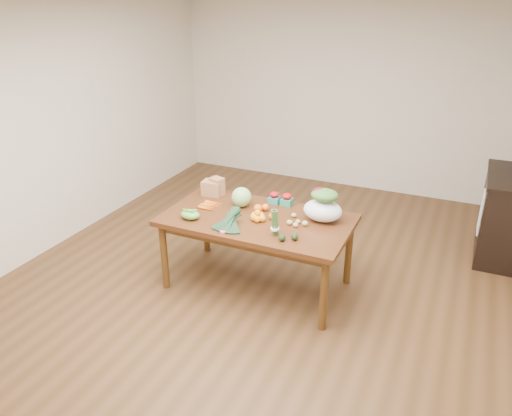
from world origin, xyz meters
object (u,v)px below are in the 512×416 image
at_px(mandarin_cluster, 257,215).
at_px(kale_bunch, 228,221).
at_px(paper_bag, 212,187).
at_px(salad_bag, 323,207).
at_px(cabbage, 242,197).
at_px(asparagus_bundle, 275,222).
at_px(dining_table, 257,252).
at_px(cabinet, 506,216).

relative_size(mandarin_cluster, kale_bunch, 0.45).
height_order(paper_bag, salad_bag, salad_bag).
bearing_deg(cabbage, paper_bag, 160.85).
height_order(cabbage, salad_bag, salad_bag).
height_order(asparagus_bundle, salad_bag, salad_bag).
height_order(dining_table, kale_bunch, kale_bunch).
distance_m(dining_table, cabbage, 0.57).
relative_size(paper_bag, asparagus_bundle, 1.08).
height_order(cabbage, asparagus_bundle, asparagus_bundle).
bearing_deg(paper_bag, dining_table, -25.97).
distance_m(dining_table, paper_bag, 0.87).
bearing_deg(salad_bag, cabinet, 42.43).
bearing_deg(cabbage, salad_bag, 0.83).
bearing_deg(kale_bunch, mandarin_cluster, 60.25).
height_order(mandarin_cluster, kale_bunch, kale_bunch).
height_order(dining_table, cabinet, cabinet).
distance_m(dining_table, kale_bunch, 0.58).
bearing_deg(mandarin_cluster, paper_bag, 152.10).
relative_size(dining_table, cabinet, 1.75).
xyz_separation_m(dining_table, asparagus_bundle, (0.29, -0.27, 0.50)).
height_order(dining_table, asparagus_bundle, asparagus_bundle).
relative_size(mandarin_cluster, asparagus_bundle, 0.72).
bearing_deg(cabbage, dining_table, -35.56).
bearing_deg(cabinet, cabbage, -148.58).
distance_m(cabinet, cabbage, 2.93).
height_order(paper_bag, kale_bunch, paper_bag).
bearing_deg(dining_table, cabbage, 144.61).
distance_m(mandarin_cluster, salad_bag, 0.62).
xyz_separation_m(paper_bag, cabbage, (0.41, -0.14, 0.00)).
bearing_deg(dining_table, salad_bag, 18.38).
bearing_deg(asparagus_bundle, dining_table, 137.01).
bearing_deg(salad_bag, mandarin_cluster, -157.85).
xyz_separation_m(dining_table, cabinet, (2.23, 1.69, 0.10)).
xyz_separation_m(paper_bag, salad_bag, (1.25, -0.13, 0.05)).
bearing_deg(cabinet, mandarin_cluster, -141.89).
distance_m(kale_bunch, asparagus_bundle, 0.44).
relative_size(cabbage, mandarin_cluster, 1.11).
bearing_deg(salad_bag, kale_bunch, -144.61).
xyz_separation_m(cabinet, mandarin_cluster, (-2.21, -1.73, 0.33)).
relative_size(cabinet, salad_bag, 2.77).
relative_size(cabinet, paper_bag, 3.79).
xyz_separation_m(cabinet, paper_bag, (-2.89, -1.37, 0.38)).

